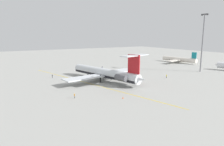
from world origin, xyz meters
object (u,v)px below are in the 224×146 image
ground_crew_near_nose (102,67)px  light_mast (203,41)px  main_jetliner (106,73)px  ground_crew_starboard (74,95)px  safety_cone_nose (123,98)px  ground_crew_near_tail (52,76)px  airliner_far_left (178,59)px  ground_crew_portside (166,76)px

ground_crew_near_nose → light_mast: light_mast is taller
main_jetliner → light_mast: light_mast is taller
ground_crew_starboard → safety_cone_nose: size_ratio=3.06×
ground_crew_near_tail → safety_cone_nose: bearing=41.9°
safety_cone_nose → light_mast: light_mast is taller
airliner_far_left → ground_crew_near_tail: size_ratio=16.27×
airliner_far_left → ground_crew_portside: bearing=115.6°
ground_crew_near_tail → safety_cone_nose: 43.54m
ground_crew_near_nose → ground_crew_starboard: bearing=20.7°
light_mast → airliner_far_left: bearing=150.0°
main_jetliner → light_mast: bearing=-111.1°
main_jetliner → ground_crew_near_tail: 25.85m
ground_crew_starboard → light_mast: size_ratio=0.06×
airliner_far_left → ground_crew_near_nose: size_ratio=14.94×
main_jetliner → ground_crew_near_nose: size_ratio=23.42×
ground_crew_near_tail → ground_crew_portside: bearing=86.1°
main_jetliner → ground_crew_portside: main_jetliner is taller
ground_crew_near_nose → ground_crew_near_tail: ground_crew_near_nose is taller
ground_crew_starboard → safety_cone_nose: ground_crew_starboard is taller
ground_crew_near_nose → safety_cone_nose: 55.11m
ground_crew_starboard → main_jetliner: bearing=38.6°
airliner_far_left → safety_cone_nose: (48.90, -80.12, -2.11)m
ground_crew_near_nose → ground_crew_starboard: (43.50, -32.93, -0.08)m
airliner_far_left → light_mast: 38.86m
ground_crew_near_tail → light_mast: size_ratio=0.05×
safety_cone_nose → airliner_far_left: bearing=121.4°
ground_crew_near_tail → ground_crew_portside: ground_crew_portside is taller
ground_crew_starboard → light_mast: 77.19m
main_jetliner → ground_crew_near_tail: main_jetliner is taller
main_jetliner → ground_crew_starboard: main_jetliner is taller
airliner_far_left → ground_crew_portside: 57.24m
ground_crew_near_nose → light_mast: 56.14m
safety_cone_nose → light_mast: 66.39m
ground_crew_near_tail → ground_crew_portside: 52.74m
ground_crew_starboard → ground_crew_portside: bearing=8.6°
main_jetliner → safety_cone_nose: (24.10, -7.29, -3.13)m
airliner_far_left → ground_crew_portside: (33.97, -46.04, -1.33)m
safety_cone_nose → light_mast: (-17.53, 61.98, 16.12)m
light_mast → main_jetliner: bearing=-96.9°
safety_cone_nose → main_jetliner: bearing=163.2°
ground_crew_portside → airliner_far_left: bearing=150.4°
safety_cone_nose → light_mast: bearing=105.8°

